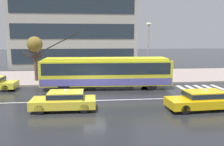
{
  "coord_description": "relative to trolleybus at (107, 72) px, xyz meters",
  "views": [
    {
      "loc": [
        -0.1,
        -18.14,
        4.75
      ],
      "look_at": [
        2.07,
        2.88,
        1.48
      ],
      "focal_mm": 36.54,
      "sensor_mm": 36.0,
      "label": 1
    }
  ],
  "objects": [
    {
      "name": "ground_plane",
      "position": [
        -1.57,
        -2.99,
        -1.6
      ],
      "size": [
        160.0,
        160.0,
        0.0
      ],
      "primitive_type": "plane",
      "color": "#232428"
    },
    {
      "name": "sidewalk_slab",
      "position": [
        -1.57,
        6.6,
        -1.53
      ],
      "size": [
        80.0,
        10.0,
        0.14
      ],
      "primitive_type": "cube",
      "color": "gray",
      "rests_on": "ground_plane"
    },
    {
      "name": "crosswalk_stripe_edge_near",
      "position": [
        7.18,
        -1.7,
        -1.59
      ],
      "size": [
        0.44,
        4.4,
        0.01
      ],
      "primitive_type": "cube",
      "color": "beige",
      "rests_on": "ground_plane"
    },
    {
      "name": "crosswalk_stripe_inner_a",
      "position": [
        8.08,
        -1.7,
        -1.59
      ],
      "size": [
        0.44,
        4.4,
        0.01
      ],
      "primitive_type": "cube",
      "color": "beige",
      "rests_on": "ground_plane"
    },
    {
      "name": "crosswalk_stripe_center",
      "position": [
        8.98,
        -1.7,
        -1.59
      ],
      "size": [
        0.44,
        4.4,
        0.01
      ],
      "primitive_type": "cube",
      "color": "beige",
      "rests_on": "ground_plane"
    },
    {
      "name": "crosswalk_stripe_inner_b",
      "position": [
        9.88,
        -1.7,
        -1.59
      ],
      "size": [
        0.44,
        4.4,
        0.01
      ],
      "primitive_type": "cube",
      "color": "beige",
      "rests_on": "ground_plane"
    },
    {
      "name": "crosswalk_stripe_edge_far",
      "position": [
        10.78,
        -1.7,
        -1.59
      ],
      "size": [
        0.44,
        4.4,
        0.01
      ],
      "primitive_type": "cube",
      "color": "beige",
      "rests_on": "ground_plane"
    },
    {
      "name": "lane_centre_line",
      "position": [
        -1.57,
        -4.19,
        -1.59
      ],
      "size": [
        72.0,
        0.14,
        0.01
      ],
      "primitive_type": "cube",
      "color": "silver",
      "rests_on": "ground_plane"
    },
    {
      "name": "trolleybus",
      "position": [
        0.0,
        0.0,
        0.0
      ],
      "size": [
        13.17,
        2.95,
        5.31
      ],
      "color": "yellow",
      "rests_on": "ground_plane"
    },
    {
      "name": "taxi_oncoming_far",
      "position": [
        5.84,
        -7.13,
        -0.89
      ],
      "size": [
        4.69,
        1.98,
        1.39
      ],
      "color": "yellow",
      "rests_on": "ground_plane"
    },
    {
      "name": "taxi_oncoming_near",
      "position": [
        -3.29,
        -6.31,
        -0.9
      ],
      "size": [
        4.24,
        1.85,
        1.39
      ],
      "color": "yellow",
      "rests_on": "ground_plane"
    },
    {
      "name": "bus_shelter",
      "position": [
        -2.68,
        3.33,
        0.43
      ],
      "size": [
        3.81,
        1.85,
        2.47
      ],
      "color": "gray",
      "rests_on": "sidewalk_slab"
    },
    {
      "name": "pedestrian_at_shelter",
      "position": [
        -1.11,
        3.73,
        0.11
      ],
      "size": [
        1.52,
        1.52,
        1.92
      ],
      "color": "#232E48",
      "rests_on": "sidewalk_slab"
    },
    {
      "name": "pedestrian_approaching_curb",
      "position": [
        2.92,
        2.44,
        0.14
      ],
      "size": [
        1.31,
        1.31,
        1.99
      ],
      "color": "#1B214F",
      "rests_on": "sidewalk_slab"
    },
    {
      "name": "pedestrian_walking_past",
      "position": [
        -4.72,
        3.3,
        0.17
      ],
      "size": [
        1.53,
        1.53,
        2.01
      ],
      "color": "brown",
      "rests_on": "sidewalk_slab"
    },
    {
      "name": "street_lamp",
      "position": [
        4.64,
        2.54,
        2.23
      ],
      "size": [
        0.6,
        0.32,
        6.17
      ],
      "color": "gray",
      "rests_on": "sidewalk_slab"
    },
    {
      "name": "street_tree_bare",
      "position": [
        -7.36,
        4.09,
        2.26
      ],
      "size": [
        1.94,
        1.94,
        4.75
      ],
      "color": "brown",
      "rests_on": "sidewalk_slab"
    }
  ]
}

